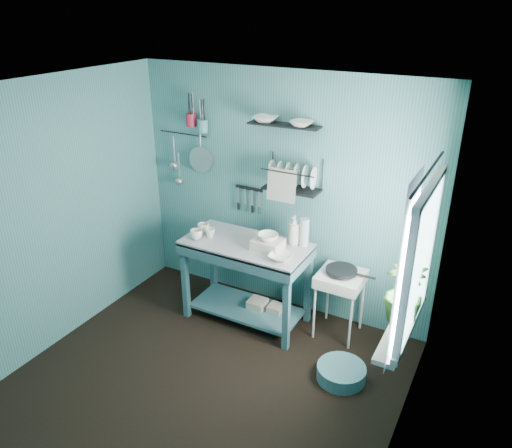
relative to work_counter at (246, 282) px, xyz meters
The scene contains 36 objects.
floor 1.12m from the work_counter, 81.42° to the right, with size 3.20×3.20×0.00m, color black.
ceiling 2.30m from the work_counter, 81.42° to the right, with size 3.20×3.20×0.00m, color silver.
wall_back 0.95m from the work_counter, 72.11° to the left, with size 3.20×3.20×0.00m, color #3B767A.
wall_front 2.65m from the work_counter, 86.50° to the right, with size 3.20×3.20×0.00m, color #3B767A.
wall_left 1.95m from the work_counter, 144.74° to the right, with size 3.00×3.00×0.00m, color #3B767A.
wall_right 2.19m from the work_counter, 30.23° to the right, with size 3.00×3.00×0.00m, color #3B767A.
work_counter is the anchor object (origin of this frame).
mug_left 0.70m from the work_counter, 161.57° to the right, with size 0.12×0.12×0.10m, color white.
mug_mid 0.62m from the work_counter, behind, with size 0.10×0.10×0.09m, color white.
mug_right 0.70m from the work_counter, behind, with size 0.12×0.12×0.10m, color white.
wash_tub 0.55m from the work_counter, ahead, with size 0.28×0.22×0.10m, color beige.
tub_bowl 0.63m from the work_counter, ahead, with size 0.20×0.20×0.06m, color white.
soap_bottle 0.75m from the work_counter, 25.46° to the left, with size 0.12×0.12×0.30m, color beige.
water_bottle 0.81m from the work_counter, 22.93° to the left, with size 0.09×0.09×0.28m, color #B1BCC5.
counter_bowl 0.67m from the work_counter, 18.43° to the right, with size 0.22×0.22×0.05m, color white.
hotplate_stand 0.95m from the work_counter, 12.76° to the left, with size 0.43×0.43×0.68m, color silver.
frying_pan 0.99m from the work_counter, 12.76° to the left, with size 0.30×0.30×0.04m, color black.
knife_strip 0.96m from the work_counter, 115.42° to the left, with size 0.32×0.02×0.03m, color black.
dish_rack 1.19m from the work_counter, 47.54° to the left, with size 0.55×0.24×0.32m, color black.
upper_shelf 1.61m from the work_counter, 61.23° to the left, with size 0.70×0.18×0.01m, color black.
shelf_bowl_left 1.70m from the work_counter, 88.23° to the left, with size 0.23×0.23×0.06m, color white.
shelf_bowl_right 1.70m from the work_counter, 44.74° to the left, with size 0.21×0.21×0.05m, color white.
utensil_cup_magenta 1.77m from the work_counter, 155.40° to the left, with size 0.11×0.11×0.13m, color #AB1F36.
utensil_cup_teal 1.66m from the work_counter, 151.39° to the left, with size 0.11×0.11×0.13m, color teal.
colander 1.39m from the work_counter, 151.69° to the left, with size 0.28×0.28×0.03m, color #A3A6AB.
ladle_outer 1.66m from the work_counter, 159.15° to the left, with size 0.01×0.01×0.30m, color #A3A6AB.
ladle_inner 1.51m from the work_counter, 158.23° to the left, with size 0.01×0.01×0.30m, color #A3A6AB.
hook_rail 1.72m from the work_counter, 156.29° to the left, with size 0.01×0.01×0.60m, color black.
window_glass 2.07m from the work_counter, 18.21° to the right, with size 1.10×1.10×0.00m, color white.
windowsill 1.79m from the work_counter, 19.08° to the right, with size 0.16×0.95×0.04m, color silver.
curtain 2.14m from the work_counter, 27.52° to the right, with size 1.35×1.35×0.00m, color white.
curtain_rod 2.40m from the work_counter, 18.66° to the right, with size 0.02×0.02×1.05m, color black.
potted_plant 1.83m from the work_counter, 17.12° to the right, with size 0.29×0.29×0.51m, color #3A722D.
storage_tin_large 0.35m from the work_counter, 26.57° to the left, with size 0.18×0.18×0.22m, color tan.
storage_tin_small 0.46m from the work_counter, 14.93° to the left, with size 0.15×0.15×0.20m, color tan.
floor_basin 1.31m from the work_counter, 19.05° to the right, with size 0.43×0.43×0.13m, color teal.
Camera 1 is at (2.02, -2.79, 3.08)m, focal length 35.00 mm.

